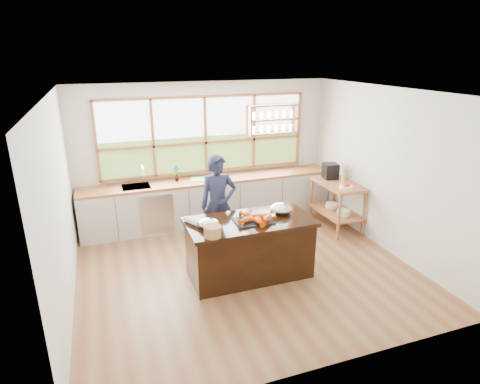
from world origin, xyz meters
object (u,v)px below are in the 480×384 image
wicker_basket (213,231)px  cook (218,205)px  island (250,248)px  espresso_machine (330,171)px

wicker_basket → cook: bearing=70.2°
island → espresso_machine: espresso_machine is taller
island → wicker_basket: 0.91m
island → espresso_machine: size_ratio=6.29×
cook → wicker_basket: size_ratio=7.19×
island → wicker_basket: wicker_basket is taller
cook → espresso_machine: 2.45m
cook → espresso_machine: (2.39, 0.48, 0.21)m
island → cook: 1.01m
espresso_machine → wicker_basket: 3.34m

